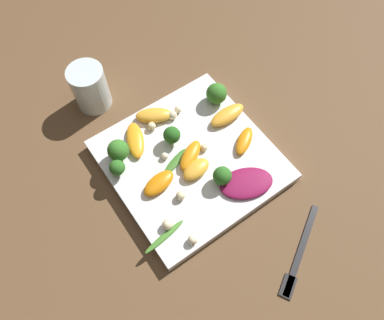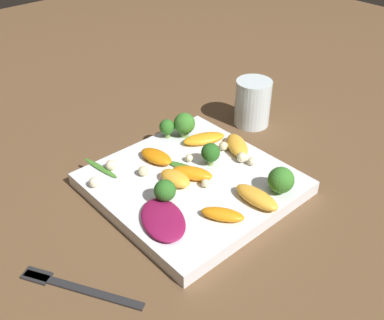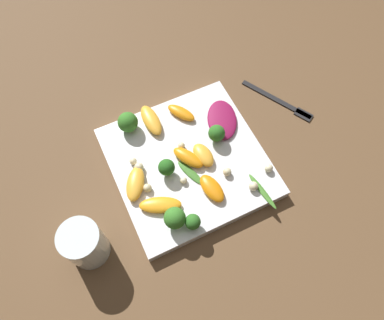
% 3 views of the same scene
% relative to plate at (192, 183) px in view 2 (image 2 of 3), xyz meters
% --- Properties ---
extents(ground_plane, '(2.40, 2.40, 0.00)m').
position_rel_plate_xyz_m(ground_plane, '(0.00, 0.00, -0.01)').
color(ground_plane, brown).
extents(plate, '(0.29, 0.29, 0.02)m').
position_rel_plate_xyz_m(plate, '(0.00, 0.00, 0.00)').
color(plate, white).
rests_on(plate, ground_plane).
extents(drinking_glass, '(0.07, 0.07, 0.09)m').
position_rel_plate_xyz_m(drinking_glass, '(-0.08, 0.24, 0.04)').
color(drinking_glass, silver).
rests_on(drinking_glass, ground_plane).
extents(fork, '(0.16, 0.10, 0.01)m').
position_rel_plate_xyz_m(fork, '(0.04, -0.26, -0.01)').
color(fork, '#262628').
rests_on(fork, ground_plane).
extents(radicchio_leaf_0, '(0.11, 0.09, 0.01)m').
position_rel_plate_xyz_m(radicchio_leaf_0, '(0.05, -0.10, 0.02)').
color(radicchio_leaf_0, maroon).
rests_on(radicchio_leaf_0, plate).
extents(orange_segment_0, '(0.08, 0.07, 0.02)m').
position_rel_plate_xyz_m(orange_segment_0, '(-0.01, 0.11, 0.02)').
color(orange_segment_0, '#FCAD33').
rests_on(orange_segment_0, plate).
extents(orange_segment_1, '(0.07, 0.06, 0.02)m').
position_rel_plate_xyz_m(orange_segment_1, '(-0.00, 0.00, 0.02)').
color(orange_segment_1, orange).
rests_on(orange_segment_1, plate).
extents(orange_segment_2, '(0.07, 0.04, 0.02)m').
position_rel_plate_xyz_m(orange_segment_2, '(-0.08, -0.01, 0.02)').
color(orange_segment_2, orange).
rests_on(orange_segment_2, plate).
extents(orange_segment_3, '(0.08, 0.03, 0.02)m').
position_rel_plate_xyz_m(orange_segment_3, '(0.11, 0.03, 0.02)').
color(orange_segment_3, '#FCAD33').
rests_on(orange_segment_3, plate).
extents(orange_segment_4, '(0.06, 0.09, 0.02)m').
position_rel_plate_xyz_m(orange_segment_4, '(-0.07, 0.09, 0.02)').
color(orange_segment_4, orange).
rests_on(orange_segment_4, plate).
extents(orange_segment_5, '(0.07, 0.06, 0.02)m').
position_rel_plate_xyz_m(orange_segment_5, '(0.10, -0.03, 0.02)').
color(orange_segment_5, orange).
rests_on(orange_segment_5, plate).
extents(orange_segment_6, '(0.06, 0.04, 0.02)m').
position_rel_plate_xyz_m(orange_segment_6, '(-0.01, -0.03, 0.02)').
color(orange_segment_6, '#FCAD33').
rests_on(orange_segment_6, plate).
extents(broccoli_floret_0, '(0.03, 0.03, 0.04)m').
position_rel_plate_xyz_m(broccoli_floret_0, '(0.02, -0.07, 0.03)').
color(broccoli_floret_0, '#7A9E51').
rests_on(broccoli_floret_0, plate).
extents(broccoli_floret_1, '(0.03, 0.03, 0.04)m').
position_rel_plate_xyz_m(broccoli_floret_1, '(-0.01, 0.05, 0.04)').
color(broccoli_floret_1, '#7A9E51').
rests_on(broccoli_floret_1, plate).
extents(broccoli_floret_2, '(0.04, 0.04, 0.05)m').
position_rel_plate_xyz_m(broccoli_floret_2, '(-0.11, 0.08, 0.04)').
color(broccoli_floret_2, '#84AD5B').
rests_on(broccoli_floret_2, plate).
extents(broccoli_floret_3, '(0.03, 0.03, 0.04)m').
position_rel_plate_xyz_m(broccoli_floret_3, '(-0.13, 0.05, 0.03)').
color(broccoli_floret_3, '#7A9E51').
rests_on(broccoli_floret_3, plate).
extents(broccoli_floret_4, '(0.04, 0.04, 0.04)m').
position_rel_plate_xyz_m(broccoli_floret_4, '(0.12, 0.08, 0.03)').
color(broccoli_floret_4, '#84AD5B').
rests_on(broccoli_floret_4, plate).
extents(arugula_sprig_0, '(0.07, 0.04, 0.00)m').
position_rel_plate_xyz_m(arugula_sprig_0, '(-0.03, 0.01, 0.01)').
color(arugula_sprig_0, '#3D7528').
rests_on(arugula_sprig_0, plate).
extents(arugula_sprig_1, '(0.09, 0.02, 0.00)m').
position_rel_plate_xyz_m(arugula_sprig_1, '(-0.12, -0.10, 0.01)').
color(arugula_sprig_1, '#47842D').
rests_on(arugula_sprig_1, plate).
extents(macadamia_nut_0, '(0.02, 0.02, 0.02)m').
position_rel_plate_xyz_m(macadamia_nut_0, '(-0.09, -0.13, 0.02)').
color(macadamia_nut_0, beige).
rests_on(macadamia_nut_0, plate).
extents(macadamia_nut_1, '(0.01, 0.01, 0.01)m').
position_rel_plate_xyz_m(macadamia_nut_1, '(0.04, 0.10, 0.02)').
color(macadamia_nut_1, beige).
rests_on(macadamia_nut_1, plate).
extents(macadamia_nut_2, '(0.01, 0.01, 0.01)m').
position_rel_plate_xyz_m(macadamia_nut_2, '(0.03, 0.00, 0.02)').
color(macadamia_nut_2, beige).
rests_on(macadamia_nut_2, plate).
extents(macadamia_nut_3, '(0.02, 0.02, 0.02)m').
position_rel_plate_xyz_m(macadamia_nut_3, '(-0.11, -0.09, 0.02)').
color(macadamia_nut_3, beige).
rests_on(macadamia_nut_3, plate).
extents(macadamia_nut_4, '(0.02, 0.02, 0.02)m').
position_rel_plate_xyz_m(macadamia_nut_4, '(-0.06, -0.06, 0.02)').
color(macadamia_nut_4, beige).
rests_on(macadamia_nut_4, plate).
extents(macadamia_nut_5, '(0.02, 0.02, 0.02)m').
position_rel_plate_xyz_m(macadamia_nut_5, '(-0.02, 0.10, 0.02)').
color(macadamia_nut_5, beige).
rests_on(macadamia_nut_5, plate).
extents(macadamia_nut_6, '(0.01, 0.01, 0.01)m').
position_rel_plate_xyz_m(macadamia_nut_6, '(-0.04, 0.03, 0.02)').
color(macadamia_nut_6, beige).
rests_on(macadamia_nut_6, plate).
extents(macadamia_nut_7, '(0.02, 0.02, 0.02)m').
position_rel_plate_xyz_m(macadamia_nut_7, '(0.02, 0.09, 0.02)').
color(macadamia_nut_7, beige).
rests_on(macadamia_nut_7, plate).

